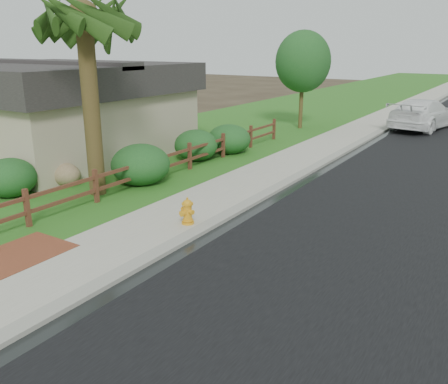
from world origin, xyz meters
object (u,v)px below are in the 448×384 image
Objects in this scene: palm_tree at (83,15)px; white_suv at (423,114)px; ranch_fence at (170,161)px; fire_hydrant at (187,212)px.

white_suv is at bearing 71.33° from palm_tree.
palm_tree reaches higher than ranch_fence.
ranch_fence is at bearing 79.70° from white_suv.
fire_hydrant is (3.50, -3.65, -0.18)m from ranch_fence.
palm_tree is 20.52m from white_suv.
palm_tree reaches higher than fire_hydrant.
white_suv reaches higher than ranch_fence.
palm_tree reaches higher than white_suv.
palm_tree is 6.64m from fire_hydrant.
white_suv reaches higher than fire_hydrant.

